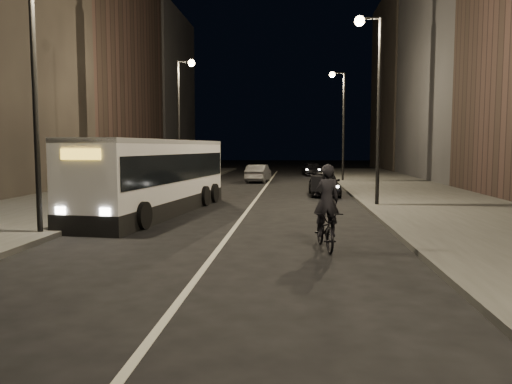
% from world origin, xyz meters
% --- Properties ---
extents(ground, '(180.00, 180.00, 0.00)m').
position_xyz_m(ground, '(0.00, 0.00, 0.00)').
color(ground, black).
rests_on(ground, ground).
extents(sidewalk_right, '(7.00, 70.00, 0.16)m').
position_xyz_m(sidewalk_right, '(8.50, 14.00, 0.08)').
color(sidewalk_right, '#31312F').
rests_on(sidewalk_right, ground).
extents(sidewalk_left, '(7.00, 70.00, 0.16)m').
position_xyz_m(sidewalk_left, '(-8.50, 14.00, 0.08)').
color(sidewalk_left, '#31312F').
rests_on(sidewalk_left, ground).
extents(building_row_right, '(8.00, 61.00, 21.00)m').
position_xyz_m(building_row_right, '(16.00, 27.50, 10.50)').
color(building_row_right, black).
rests_on(building_row_right, ground).
extents(building_row_left, '(8.00, 61.00, 22.00)m').
position_xyz_m(building_row_left, '(-16.00, 28.50, 11.00)').
color(building_row_left, black).
rests_on(building_row_left, ground).
extents(streetlight_right_mid, '(1.20, 0.44, 8.12)m').
position_xyz_m(streetlight_right_mid, '(5.33, 12.00, 5.36)').
color(streetlight_right_mid, black).
rests_on(streetlight_right_mid, sidewalk_right).
extents(streetlight_right_far, '(1.20, 0.44, 8.12)m').
position_xyz_m(streetlight_right_far, '(5.33, 28.00, 5.36)').
color(streetlight_right_far, black).
rests_on(streetlight_right_far, sidewalk_right).
extents(streetlight_left_near, '(1.20, 0.44, 8.12)m').
position_xyz_m(streetlight_left_near, '(-5.33, 4.00, 5.36)').
color(streetlight_left_near, black).
rests_on(streetlight_left_near, sidewalk_left).
extents(streetlight_left_far, '(1.20, 0.44, 8.12)m').
position_xyz_m(streetlight_left_far, '(-5.33, 22.00, 5.36)').
color(streetlight_left_far, black).
rests_on(streetlight_left_far, sidewalk_left).
extents(city_bus, '(3.69, 11.16, 2.96)m').
position_xyz_m(city_bus, '(-3.60, 9.49, 1.61)').
color(city_bus, white).
rests_on(city_bus, ground).
extents(cyclist_on_bicycle, '(0.95, 2.02, 2.24)m').
position_xyz_m(cyclist_on_bicycle, '(2.80, 2.77, 0.75)').
color(cyclist_on_bicycle, black).
rests_on(cyclist_on_bicycle, ground).
extents(car_near, '(1.70, 4.06, 1.37)m').
position_xyz_m(car_near, '(3.60, 17.48, 0.69)').
color(car_near, black).
rests_on(car_near, ground).
extents(car_mid, '(1.79, 4.16, 1.33)m').
position_xyz_m(car_mid, '(-0.80, 27.64, 0.67)').
color(car_mid, '#3A3B3D').
rests_on(car_mid, ground).
extents(car_far, '(2.10, 4.26, 1.19)m').
position_xyz_m(car_far, '(3.60, 36.83, 0.60)').
color(car_far, black).
rests_on(car_far, ground).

